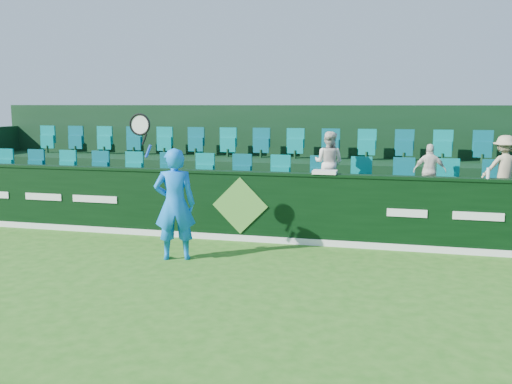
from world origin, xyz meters
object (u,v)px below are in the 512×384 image
(spectator_left, at_px, (329,163))
(spectator_middle, at_px, (430,171))
(drinks_bottle, at_px, (488,173))
(spectator_right, at_px, (504,168))
(tennis_player, at_px, (174,203))
(towel, at_px, (325,172))

(spectator_left, relative_size, spectator_middle, 1.21)
(spectator_left, bearing_deg, drinks_bottle, 173.23)
(spectator_middle, distance_m, spectator_right, 1.35)
(tennis_player, height_order, spectator_middle, tennis_player)
(spectator_middle, xyz_separation_m, spectator_right, (1.35, 0.00, 0.09))
(towel, bearing_deg, tennis_player, -145.49)
(spectator_left, xyz_separation_m, spectator_right, (3.33, 0.00, -0.02))
(spectator_middle, distance_m, drinks_bottle, 1.45)
(spectator_left, relative_size, towel, 2.92)
(spectator_right, height_order, towel, spectator_right)
(tennis_player, xyz_separation_m, towel, (2.33, 1.60, 0.42))
(spectator_right, relative_size, drinks_bottle, 6.57)
(spectator_middle, xyz_separation_m, towel, (-1.92, -1.12, 0.05))
(spectator_middle, height_order, drinks_bottle, spectator_middle)
(spectator_left, bearing_deg, spectator_right, -165.64)
(spectator_left, xyz_separation_m, spectator_middle, (1.98, 0.00, -0.11))
(tennis_player, height_order, spectator_right, tennis_player)
(spectator_middle, xyz_separation_m, drinks_bottle, (0.91, -1.12, 0.11))
(spectator_middle, bearing_deg, towel, 32.20)
(spectator_left, distance_m, spectator_middle, 1.99)
(towel, bearing_deg, drinks_bottle, 0.00)
(spectator_right, bearing_deg, spectator_left, -10.81)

